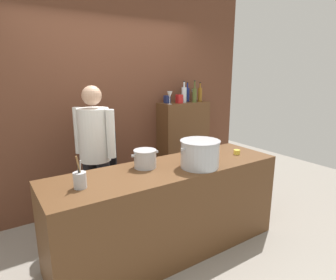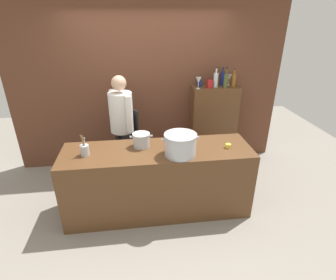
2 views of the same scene
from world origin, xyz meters
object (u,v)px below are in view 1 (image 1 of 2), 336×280
at_px(wine_glass_short, 170,95).
at_px(spice_tin_red, 179,99).
at_px(wine_bottle_cobalt, 187,94).
at_px(wine_glass_tall, 194,93).
at_px(stockpot_large, 200,154).
at_px(stockpot_small, 145,159).
at_px(spice_tin_navy, 167,99).
at_px(wine_bottle_clear, 184,94).
at_px(wine_bottle_amber, 200,94).
at_px(butter_jar, 237,152).
at_px(wine_bottle_olive, 194,95).
at_px(chef, 95,149).
at_px(utensil_crock, 80,179).

height_order(wine_glass_short, spice_tin_red, wine_glass_short).
height_order(wine_bottle_cobalt, wine_glass_tall, wine_bottle_cobalt).
bearing_deg(stockpot_large, stockpot_small, 147.68).
distance_m(stockpot_large, wine_glass_tall, 1.81).
bearing_deg(stockpot_large, spice_tin_navy, 68.77).
height_order(stockpot_large, spice_tin_navy, spice_tin_navy).
bearing_deg(stockpot_small, wine_bottle_clear, 40.19).
bearing_deg(wine_bottle_cobalt, wine_bottle_clear, -143.26).
height_order(wine_bottle_clear, spice_tin_navy, wine_bottle_clear).
bearing_deg(stockpot_small, wine_bottle_amber, 34.04).
bearing_deg(wine_glass_tall, butter_jar, -107.47).
bearing_deg(spice_tin_navy, wine_bottle_clear, -18.56).
relative_size(wine_bottle_olive, spice_tin_red, 2.57).
xyz_separation_m(chef, wine_glass_tall, (1.74, 0.46, 0.51)).
height_order(chef, wine_bottle_clear, wine_bottle_clear).
relative_size(stockpot_large, wine_glass_short, 2.48).
bearing_deg(wine_glass_tall, chef, -165.20).
bearing_deg(butter_jar, wine_bottle_cobalt, 77.12).
bearing_deg(stockpot_small, spice_tin_navy, 48.58).
height_order(wine_bottle_clear, wine_glass_short, wine_bottle_clear).
bearing_deg(stockpot_small, wine_bottle_olive, 35.37).
bearing_deg(stockpot_large, chef, 126.29).
bearing_deg(wine_bottle_cobalt, stockpot_large, -123.04).
height_order(stockpot_large, stockpot_small, stockpot_large).
bearing_deg(wine_bottle_cobalt, spice_tin_navy, -176.41).
distance_m(stockpot_large, spice_tin_red, 1.51).
bearing_deg(butter_jar, wine_bottle_olive, 75.32).
relative_size(wine_bottle_olive, wine_bottle_clear, 1.02).
bearing_deg(spice_tin_red, utensil_crock, -147.16).
bearing_deg(chef, wine_bottle_cobalt, -106.34).
bearing_deg(wine_bottle_olive, spice_tin_navy, 158.85).
xyz_separation_m(wine_glass_short, spice_tin_navy, (0.05, 0.15, -0.07)).
bearing_deg(spice_tin_navy, wine_bottle_amber, -10.04).
distance_m(chef, stockpot_large, 1.19).
bearing_deg(wine_bottle_amber, spice_tin_red, -178.02).
bearing_deg(wine_bottle_cobalt, chef, -163.83).
bearing_deg(stockpot_small, utensil_crock, -167.66).
distance_m(utensil_crock, wine_bottle_amber, 2.53).
height_order(utensil_crock, wine_bottle_olive, wine_bottle_olive).
height_order(stockpot_large, wine_bottle_amber, wine_bottle_amber).
relative_size(stockpot_large, wine_bottle_olive, 1.40).
distance_m(wine_bottle_amber, wine_glass_short, 0.59).
height_order(wine_bottle_cobalt, wine_glass_short, wine_bottle_cobalt).
bearing_deg(stockpot_large, wine_bottle_amber, 50.56).
distance_m(wine_glass_short, wine_glass_tall, 0.57).
bearing_deg(wine_bottle_amber, wine_bottle_cobalt, 141.47).
height_order(wine_bottle_amber, spice_tin_red, wine_bottle_amber).
xyz_separation_m(chef, utensil_crock, (-0.41, -0.82, 0.01)).
relative_size(wine_glass_short, spice_tin_red, 1.45).
xyz_separation_m(wine_bottle_cobalt, spice_tin_navy, (-0.38, -0.02, -0.05)).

